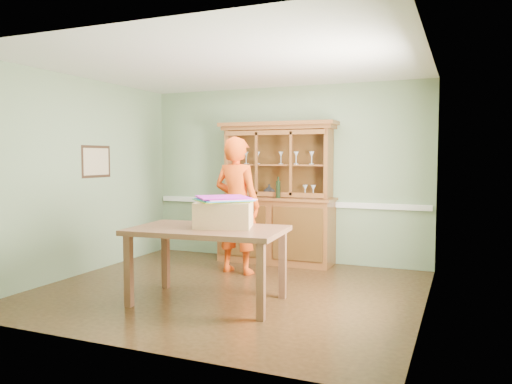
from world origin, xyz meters
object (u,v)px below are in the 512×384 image
at_px(dining_table, 208,237).
at_px(cardboard_box, 224,214).
at_px(person, 237,205).
at_px(china_hutch, 276,213).

xyz_separation_m(dining_table, cardboard_box, (0.14, 0.11, 0.24)).
height_order(dining_table, cardboard_box, cardboard_box).
bearing_deg(cardboard_box, dining_table, -141.53).
xyz_separation_m(cardboard_box, person, (-0.45, 1.31, -0.03)).
relative_size(dining_table, person, 0.92).
height_order(china_hutch, dining_table, china_hutch).
xyz_separation_m(dining_table, person, (-0.31, 1.43, 0.21)).
relative_size(cardboard_box, person, 0.32).
height_order(china_hutch, cardboard_box, china_hutch).
height_order(china_hutch, person, china_hutch).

